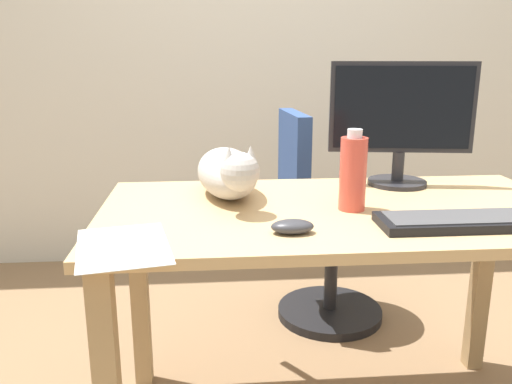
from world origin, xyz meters
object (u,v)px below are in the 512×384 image
object	(u,v)px
monitor	(401,119)
computer_mouse	(292,226)
water_bottle	(353,173)
keyboard	(462,221)
cat	(228,172)
office_chair	(322,232)

from	to	relation	value
monitor	computer_mouse	size ratio (longest dim) A/B	4.35
monitor	water_bottle	distance (m)	0.38
monitor	keyboard	world-z (taller)	monitor
keyboard	water_bottle	xyz separation A→B (m)	(-0.25, 0.17, 0.10)
water_bottle	cat	bearing A→B (deg)	155.35
computer_mouse	water_bottle	bearing A→B (deg)	43.53
monitor	keyboard	xyz separation A→B (m)	(0.02, -0.45, -0.21)
keyboard	water_bottle	bearing A→B (deg)	145.37
keyboard	computer_mouse	size ratio (longest dim) A/B	4.00
office_chair	keyboard	size ratio (longest dim) A/B	2.17
monitor	cat	distance (m)	0.61
monitor	computer_mouse	world-z (taller)	monitor
office_chair	monitor	distance (m)	0.77
office_chair	keyboard	xyz separation A→B (m)	(0.17, -0.95, 0.35)
computer_mouse	monitor	bearing A→B (deg)	47.20
monitor	computer_mouse	distance (m)	0.67
office_chair	monitor	xyz separation A→B (m)	(0.15, -0.49, 0.57)
office_chair	keyboard	world-z (taller)	office_chair
keyboard	water_bottle	size ratio (longest dim) A/B	1.87
monitor	water_bottle	xyz separation A→B (m)	(-0.23, -0.28, -0.12)
monitor	keyboard	size ratio (longest dim) A/B	1.09
office_chair	cat	distance (m)	0.86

